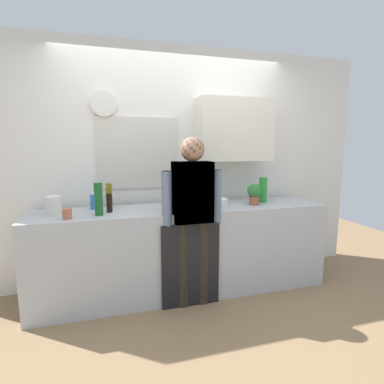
# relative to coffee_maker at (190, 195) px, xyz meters

# --- Properties ---
(ground_plane) EXTENTS (8.00, 8.00, 0.00)m
(ground_plane) POSITION_rel_coffee_maker_xyz_m (-0.03, -0.18, -1.04)
(ground_plane) COLOR #8C6D4C
(kitchen_counter) EXTENTS (2.99, 0.64, 0.90)m
(kitchen_counter) POSITION_rel_coffee_maker_xyz_m (-0.03, 0.12, -0.59)
(kitchen_counter) COLOR #B2B7BC
(kitchen_counter) RESTS_ON ground_plane
(dishwasher_panel) EXTENTS (0.56, 0.02, 0.81)m
(dishwasher_panel) POSITION_rel_coffee_maker_xyz_m (-0.05, -0.21, -0.64)
(dishwasher_panel) COLOR black
(dishwasher_panel) RESTS_ON ground_plane
(back_wall_assembly) EXTENTS (4.59, 0.42, 2.60)m
(back_wall_assembly) POSITION_rel_coffee_maker_xyz_m (0.05, 0.52, 0.31)
(back_wall_assembly) COLOR white
(back_wall_assembly) RESTS_ON ground_plane
(coffee_maker) EXTENTS (0.20, 0.20, 0.33)m
(coffee_maker) POSITION_rel_coffee_maker_xyz_m (0.00, 0.00, 0.00)
(coffee_maker) COLOR black
(coffee_maker) RESTS_ON kitchen_counter
(bottle_green_wine) EXTENTS (0.07, 0.07, 0.30)m
(bottle_green_wine) POSITION_rel_coffee_maker_xyz_m (-0.86, -0.01, 0.00)
(bottle_green_wine) COLOR #195923
(bottle_green_wine) RESTS_ON kitchen_counter
(bottle_dark_sauce) EXTENTS (0.06, 0.06, 0.18)m
(bottle_dark_sauce) POSITION_rel_coffee_maker_xyz_m (-0.77, 0.10, -0.06)
(bottle_dark_sauce) COLOR black
(bottle_dark_sauce) RESTS_ON kitchen_counter
(bottle_olive_oil) EXTENTS (0.06, 0.06, 0.25)m
(bottle_olive_oil) POSITION_rel_coffee_maker_xyz_m (-0.76, 0.33, -0.02)
(bottle_olive_oil) COLOR olive
(bottle_olive_oil) RESTS_ON kitchen_counter
(bottle_clear_soda) EXTENTS (0.09, 0.09, 0.28)m
(bottle_clear_soda) POSITION_rel_coffee_maker_xyz_m (0.89, 0.16, -0.01)
(bottle_clear_soda) COLOR #2D8C33
(bottle_clear_soda) RESTS_ON kitchen_counter
(cup_terracotta_mug) EXTENTS (0.08, 0.08, 0.09)m
(cup_terracotta_mug) POSITION_rel_coffee_maker_xyz_m (-1.12, -0.07, -0.10)
(cup_terracotta_mug) COLOR #B26647
(cup_terracotta_mug) RESTS_ON kitchen_counter
(mixing_bowl) EXTENTS (0.22, 0.22, 0.08)m
(mixing_bowl) POSITION_rel_coffee_maker_xyz_m (0.32, 0.09, -0.11)
(mixing_bowl) COLOR white
(mixing_bowl) RESTS_ON kitchen_counter
(potted_plant) EXTENTS (0.15, 0.15, 0.23)m
(potted_plant) POSITION_rel_coffee_maker_xyz_m (0.72, 0.04, -0.01)
(potted_plant) COLOR #9E5638
(potted_plant) RESTS_ON kitchen_counter
(dish_soap) EXTENTS (0.06, 0.06, 0.18)m
(dish_soap) POSITION_rel_coffee_maker_xyz_m (-0.92, 0.28, -0.07)
(dish_soap) COLOR blue
(dish_soap) RESTS_ON kitchen_counter
(storage_canister) EXTENTS (0.14, 0.14, 0.17)m
(storage_canister) POSITION_rel_coffee_maker_xyz_m (-1.26, 0.14, -0.06)
(storage_canister) COLOR silver
(storage_canister) RESTS_ON kitchen_counter
(person_at_sink) EXTENTS (0.57, 0.22, 1.60)m
(person_at_sink) POSITION_rel_coffee_maker_xyz_m (-0.03, -0.18, -0.09)
(person_at_sink) COLOR brown
(person_at_sink) RESTS_ON ground_plane
(person_guest) EXTENTS (0.57, 0.22, 1.60)m
(person_guest) POSITION_rel_coffee_maker_xyz_m (-0.03, -0.18, -0.09)
(person_guest) COLOR brown
(person_guest) RESTS_ON ground_plane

